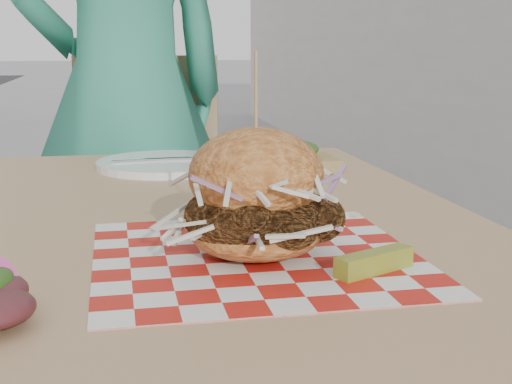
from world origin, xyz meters
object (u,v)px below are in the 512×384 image
diner (126,93)px  patio_table (191,272)px  sandwich (256,201)px  patio_chair (157,195)px

diner → patio_table: bearing=73.8°
diner → sandwich: bearing=75.8°
diner → patio_chair: diner is taller
sandwich → patio_table: bearing=105.3°
diner → patio_chair: (0.08, 0.12, -0.30)m
diner → patio_chair: bearing=-143.3°
patio_chair → patio_table: bearing=-80.6°
diner → patio_chair: size_ratio=1.80×
patio_chair → sandwich: (0.04, -1.28, 0.26)m
sandwich → diner: bearing=95.7°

